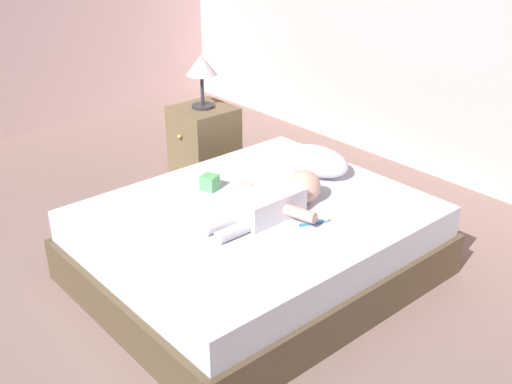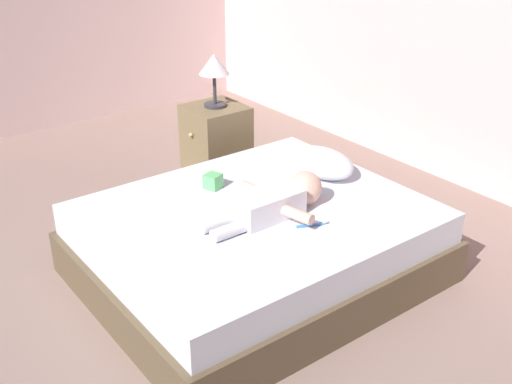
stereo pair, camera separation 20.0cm
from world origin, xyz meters
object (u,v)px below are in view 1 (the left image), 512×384
at_px(baby, 277,200).
at_px(lamp, 201,68).
at_px(toy_block, 210,183).
at_px(bed, 256,244).
at_px(toothbrush, 315,223).
at_px(pillow, 316,161).
at_px(nightstand, 204,147).

relative_size(baby, lamp, 1.95).
xyz_separation_m(baby, toy_block, (-0.45, -0.09, -0.03)).
height_order(bed, toothbrush, toothbrush).
xyz_separation_m(bed, pillow, (-0.13, 0.58, 0.28)).
height_order(bed, baby, baby).
bearing_deg(baby, toothbrush, 15.43).
xyz_separation_m(bed, nightstand, (-1.13, 0.50, 0.09)).
distance_m(pillow, lamp, 1.07).
distance_m(baby, lamp, 1.35).
bearing_deg(toothbrush, lamp, 165.01).
distance_m(bed, nightstand, 1.24).
height_order(toothbrush, lamp, lamp).
bearing_deg(toy_block, toothbrush, 12.96).
bearing_deg(toothbrush, pillow, 133.75).
height_order(toothbrush, nightstand, nightstand).
xyz_separation_m(bed, toy_block, (-0.35, -0.04, 0.25)).
relative_size(baby, toy_block, 6.58).
relative_size(toothbrush, nightstand, 0.26).
height_order(bed, pillow, pillow).
height_order(toothbrush, toy_block, toy_block).
distance_m(pillow, toothbrush, 0.64).
distance_m(bed, toy_block, 0.43).
xyz_separation_m(bed, toothbrush, (0.31, 0.12, 0.22)).
bearing_deg(nightstand, lamp, 90.00).
relative_size(bed, pillow, 3.98).
bearing_deg(lamp, pillow, 4.33).
height_order(pillow, baby, baby).
bearing_deg(nightstand, bed, -23.99).
distance_m(bed, pillow, 0.66).
bearing_deg(baby, nightstand, 160.04).
relative_size(pillow, toy_block, 4.06).
xyz_separation_m(pillow, toy_block, (-0.22, -0.61, -0.03)).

